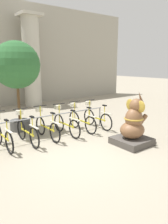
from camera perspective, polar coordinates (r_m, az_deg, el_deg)
The scene contains 11 objects.
ground_plane at distance 5.99m, azimuth -1.55°, elevation -11.75°, with size 60.00×60.00×0.00m, color #9E937F.
column_right at distance 13.17m, azimuth -13.53°, elevation 12.91°, with size 1.21×1.21×5.16m.
bike_rack at distance 7.24m, azimuth -12.59°, elevation -2.34°, with size 5.63×0.05×0.77m.
bicycle_2 at distance 6.88m, azimuth -20.43°, elevation -5.66°, with size 0.48×1.68×1.06m.
bicycle_3 at distance 7.05m, azimuth -14.71°, elevation -4.83°, with size 0.48×1.68×1.06m.
bicycle_4 at distance 7.39m, azimuth -9.73°, elevation -3.80°, with size 0.48×1.68×1.06m.
bicycle_5 at distance 7.68m, azimuth -4.79°, elevation -3.02°, with size 0.48×1.68×1.06m.
bicycle_6 at distance 8.11m, azimuth -0.69°, elevation -2.14°, with size 0.48×1.68×1.06m.
bicycle_7 at distance 8.53m, azimuth 3.31°, elevation -1.43°, with size 0.48×1.68×1.06m.
elephant_statue at distance 6.90m, azimuth 12.72°, elevation -3.79°, with size 1.03×1.03×1.66m.
potted_tree at distance 8.32m, azimuth -17.23°, elevation 11.01°, with size 1.69×1.69×3.26m.
Camera 1 is at (-3.16, -4.45, 2.46)m, focal length 35.00 mm.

